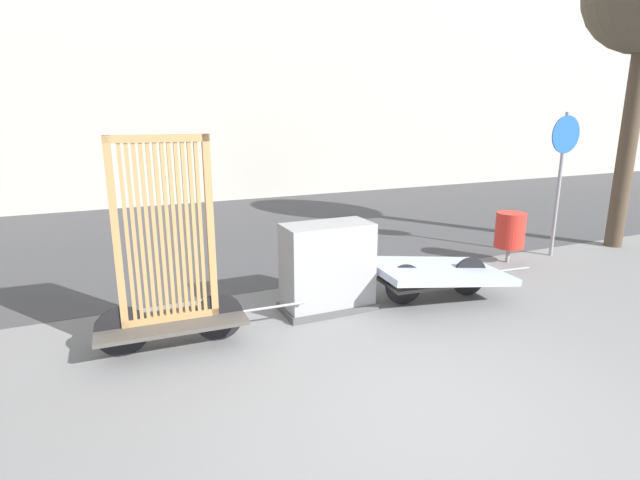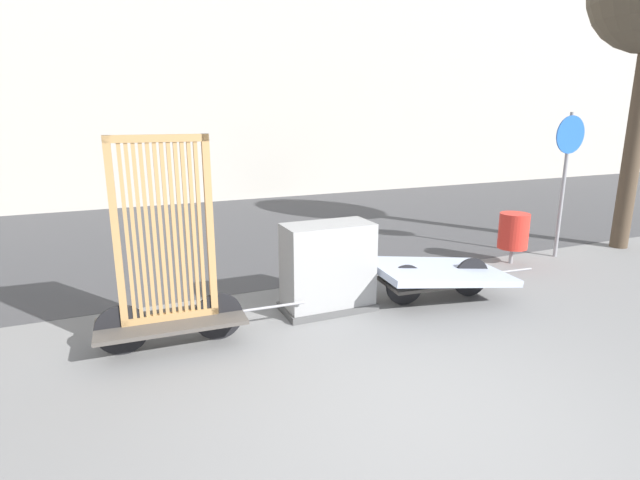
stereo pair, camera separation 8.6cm
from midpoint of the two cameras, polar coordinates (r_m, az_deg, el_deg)
The scene contains 7 objects.
ground_plane at distance 4.28m, azimuth 12.31°, elevation -19.21°, with size 60.00×60.00×0.00m, color slate.
road_strip at distance 10.24m, azimuth -10.48°, elevation 0.95°, with size 56.00×7.17×0.01m.
bike_cart_with_bedframe at distance 5.19m, azimuth -16.48°, elevation -3.79°, with size 2.18×0.70×2.15m.
bike_cart_with_mattress at distance 6.54m, azimuth 13.86°, elevation -3.75°, with size 2.34×1.21×0.52m.
utility_cabinet at distance 6.01m, azimuth 1.30°, elevation -3.52°, with size 1.12×0.59×1.08m.
trash_bin at distance 8.45m, azimuth 21.52°, elevation 0.96°, with size 0.46×0.46×0.81m.
sign_post at distance 8.99m, azimuth 26.58°, elevation 7.83°, with size 0.59×0.06×2.35m.
Camera 2 is at (-2.13, -2.87, 2.35)m, focal length 28.00 mm.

